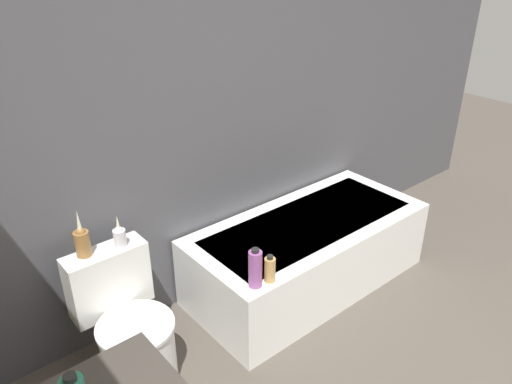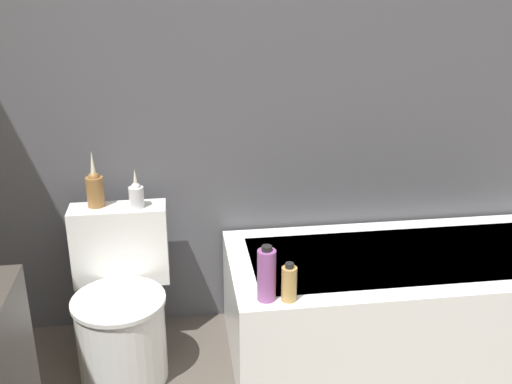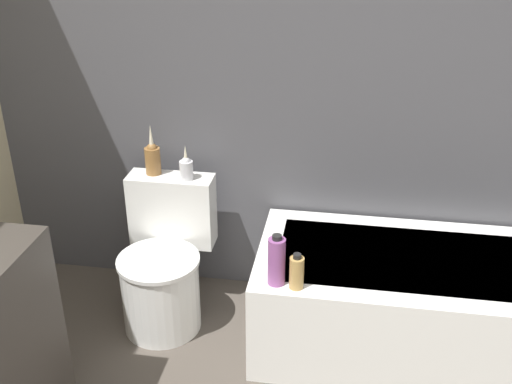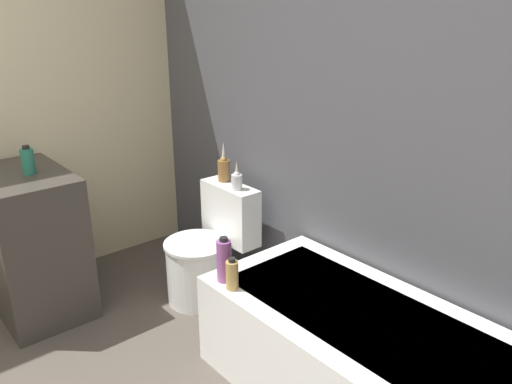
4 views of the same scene
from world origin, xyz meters
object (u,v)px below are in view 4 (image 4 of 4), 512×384
(vase_silver, at_px, (237,180))
(shampoo_bottle_tall, at_px, (224,260))
(soap_bottle_glass, at_px, (28,161))
(shampoo_bottle_short, at_px, (232,275))
(toilet, at_px, (207,253))
(bathtub, at_px, (372,367))
(vase_gold, at_px, (224,168))

(vase_silver, relative_size, shampoo_bottle_tall, 0.77)
(soap_bottle_glass, relative_size, shampoo_bottle_short, 1.01)
(toilet, height_order, vase_silver, vase_silver)
(bathtub, xyz_separation_m, shampoo_bottle_tall, (-0.71, -0.29, 0.36))
(bathtub, relative_size, soap_bottle_glass, 9.93)
(bathtub, distance_m, vase_silver, 1.36)
(shampoo_bottle_tall, bearing_deg, toilet, 152.51)
(bathtub, relative_size, shampoo_bottle_tall, 6.99)
(soap_bottle_glass, distance_m, vase_gold, 1.16)
(shampoo_bottle_tall, bearing_deg, vase_silver, 136.35)
(bathtub, distance_m, soap_bottle_glass, 2.15)
(soap_bottle_glass, xyz_separation_m, shampoo_bottle_tall, (1.15, 0.53, -0.36))
(bathtub, height_order, soap_bottle_glass, soap_bottle_glass)
(bathtub, relative_size, toilet, 2.30)
(bathtub, xyz_separation_m, soap_bottle_glass, (-1.86, -0.82, 0.71))
(vase_gold, height_order, shampoo_bottle_short, vase_gold)
(vase_gold, height_order, shampoo_bottle_tall, vase_gold)
(vase_silver, height_order, shampoo_bottle_tall, vase_silver)
(soap_bottle_glass, bearing_deg, vase_gold, 67.39)
(bathtub, distance_m, toilet, 1.33)
(vase_gold, xyz_separation_m, shampoo_bottle_tall, (0.70, -0.54, -0.21))
(bathtub, xyz_separation_m, vase_silver, (-1.23, 0.20, 0.54))
(shampoo_bottle_tall, relative_size, shampoo_bottle_short, 1.43)
(vase_gold, xyz_separation_m, vase_silver, (0.18, -0.04, -0.03))
(soap_bottle_glass, bearing_deg, shampoo_bottle_tall, 24.69)
(toilet, distance_m, vase_gold, 0.56)
(vase_silver, distance_m, shampoo_bottle_short, 0.83)
(toilet, relative_size, vase_silver, 3.94)
(bathtub, bearing_deg, toilet, 178.92)
(vase_gold, bearing_deg, vase_silver, -11.90)
(bathtub, height_order, vase_gold, vase_gold)
(vase_silver, bearing_deg, bathtub, -9.34)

